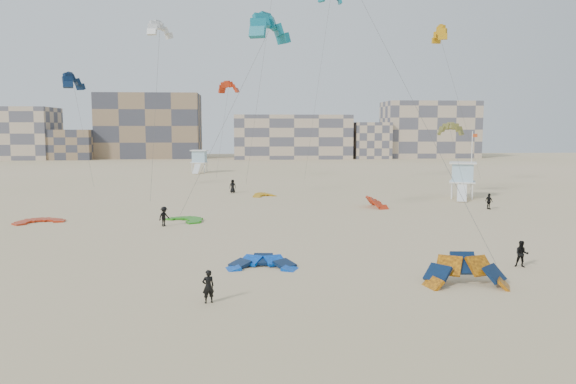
{
  "coord_description": "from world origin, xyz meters",
  "views": [
    {
      "loc": [
        -2.16,
        -27.84,
        8.14
      ],
      "look_at": [
        0.21,
        6.0,
        4.33
      ],
      "focal_mm": 35.0,
      "sensor_mm": 36.0,
      "label": 1
    }
  ],
  "objects": [
    {
      "name": "kitesurfer_main",
      "position": [
        -4.11,
        -1.99,
        0.8
      ],
      "size": [
        0.68,
        0.57,
        1.59
      ],
      "primitive_type": "imported",
      "rotation": [
        0.0,
        0.0,
        3.51
      ],
      "color": "black",
      "rests_on": "ground"
    },
    {
      "name": "lifeguard_tower_near",
      "position": [
        23.02,
        36.48,
        2.12
      ],
      "size": [
        3.91,
        6.34,
        4.27
      ],
      "rotation": [
        0.0,
        0.0,
        -0.37
      ],
      "color": "white",
      "rests_on": "ground"
    },
    {
      "name": "kite_ground_green",
      "position": [
        -7.81,
        22.07,
        0.0
      ],
      "size": [
        5.1,
        5.09,
        0.63
      ],
      "primitive_type": null,
      "rotation": [
        0.05,
        0.0,
        -0.81
      ],
      "color": "#28921A",
      "rests_on": "ground"
    },
    {
      "name": "kite_ground_red_far",
      "position": [
        11.23,
        29.57,
        0.0
      ],
      "size": [
        3.69,
        3.54,
        3.41
      ],
      "primitive_type": null,
      "rotation": [
        0.65,
        0.0,
        1.58
      ],
      "color": "red",
      "rests_on": "ground"
    },
    {
      "name": "kitesurfer_e",
      "position": [
        -4.25,
        44.0,
        0.86
      ],
      "size": [
        0.9,
        0.65,
        1.72
      ],
      "primitive_type": "imported",
      "rotation": [
        0.0,
        0.0,
        0.12
      ],
      "color": "black",
      "rests_on": "ground"
    },
    {
      "name": "condo_east",
      "position": [
        50.0,
        132.0,
        8.0
      ],
      "size": [
        26.0,
        14.0,
        16.0
      ],
      "primitive_type": "cube",
      "color": "tan",
      "rests_on": "ground"
    },
    {
      "name": "kitesurfer_c",
      "position": [
        -9.31,
        19.41,
        0.83
      ],
      "size": [
        1.17,
        1.22,
        1.67
      ],
      "primitive_type": "imported",
      "rotation": [
        0.0,
        0.0,
        0.87
      ],
      "color": "black",
      "rests_on": "ground"
    },
    {
      "name": "condo_fill_right",
      "position": [
        32.0,
        128.0,
        5.0
      ],
      "size": [
        10.0,
        10.0,
        10.0
      ],
      "primitive_type": "cube",
      "color": "tan",
      "rests_on": "ground"
    },
    {
      "name": "kite_ground_blue",
      "position": [
        -1.42,
        4.58,
        0.0
      ],
      "size": [
        4.29,
        4.49,
        2.18
      ],
      "primitive_type": null,
      "rotation": [
        0.27,
        0.0,
        -0.09
      ],
      "color": "blue",
      "rests_on": "ground"
    },
    {
      "name": "kite_fly_teal_a",
      "position": [
        -0.37,
        20.27,
        16.38
      ],
      "size": [
        10.71,
        6.23,
        17.17
      ],
      "rotation": [
        0.0,
        0.0,
        0.93
      ],
      "color": "#137B90",
      "rests_on": "ground"
    },
    {
      "name": "kitesurfer_d",
      "position": [
        22.27,
        27.28,
        0.82
      ],
      "size": [
        0.69,
        1.04,
        1.64
      ],
      "primitive_type": "imported",
      "rotation": [
        0.0,
        0.0,
        1.91
      ],
      "color": "black",
      "rests_on": "ground"
    },
    {
      "name": "condo_west_b",
      "position": [
        -30.0,
        134.0,
        9.0
      ],
      "size": [
        28.0,
        14.0,
        18.0
      ],
      "primitive_type": "cube",
      "color": "#876D51",
      "rests_on": "ground"
    },
    {
      "name": "kitesurfer_b",
      "position": [
        13.93,
        3.66,
        0.79
      ],
      "size": [
        0.94,
        0.85,
        1.58
      ],
      "primitive_type": "imported",
      "rotation": [
        0.0,
        0.0,
        -0.39
      ],
      "color": "black",
      "rests_on": "ground"
    },
    {
      "name": "kite_ground_yellow",
      "position": [
        -0.32,
        39.93,
        0.0
      ],
      "size": [
        3.97,
        4.03,
        1.39
      ],
      "primitive_type": null,
      "rotation": [
        0.23,
        0.0,
        0.56
      ],
      "color": "#C68709",
      "rests_on": "ground"
    },
    {
      "name": "kite_fly_olive",
      "position": [
        21.96,
        38.15,
        8.0
      ],
      "size": [
        3.92,
        10.38,
        8.24
      ],
      "rotation": [
        0.0,
        0.0,
        -0.45
      ],
      "color": "brown",
      "rests_on": "ground"
    },
    {
      "name": "kitesurfer_f",
      "position": [
        28.53,
        51.6,
        0.87
      ],
      "size": [
        0.59,
        1.63,
        1.73
      ],
      "primitive_type": "imported",
      "rotation": [
        0.0,
        0.0,
        -1.52
      ],
      "color": "black",
      "rests_on": "ground"
    },
    {
      "name": "lifeguard_tower_far",
      "position": [
        -11.39,
        78.18,
        2.11
      ],
      "size": [
        3.33,
        5.99,
        4.26
      ],
      "rotation": [
        0.0,
        0.0,
        -0.11
      ],
      "color": "white",
      "rests_on": "ground"
    },
    {
      "name": "condo_fill_left",
      "position": [
        -50.0,
        128.0,
        4.0
      ],
      "size": [
        12.0,
        10.0,
        8.0
      ],
      "primitive_type": "cube",
      "color": "#876D51",
      "rests_on": "ground"
    },
    {
      "name": "kite_fly_red",
      "position": [
        -5.2,
        60.46,
        14.43
      ],
      "size": [
        4.92,
        7.92,
        14.91
      ],
      "rotation": [
        0.0,
        0.0,
        2.48
      ],
      "color": "red",
      "rests_on": "ground"
    },
    {
      "name": "condo_mid",
      "position": [
        10.0,
        130.0,
        6.0
      ],
      "size": [
        32.0,
        16.0,
        12.0
      ],
      "primitive_type": "cube",
      "color": "tan",
      "rests_on": "ground"
    },
    {
      "name": "kite_ground_red",
      "position": [
        -20.54,
        22.07,
        0.0
      ],
      "size": [
        5.06,
        5.17,
        0.65
      ],
      "primitive_type": null,
      "rotation": [
        0.05,
        0.0,
        0.44
      ],
      "color": "red",
      "rests_on": "ground"
    },
    {
      "name": "kite_ground_orange",
      "position": [
        9.13,
        -0.04,
        0.0
      ],
      "size": [
        4.78,
        4.78,
        4.36
      ],
      "primitive_type": null,
      "rotation": [
        0.78,
        0.0,
        -0.1
      ],
      "color": "orange",
      "rests_on": "ground"
    },
    {
      "name": "kite_fly_navy",
      "position": [
        -24.13,
        45.42,
        13.96
      ],
      "size": [
        5.19,
        5.04,
        14.62
      ],
      "rotation": [
        0.0,
        0.0,
        1.42
      ],
      "color": "#091C42",
      "rests_on": "ground"
    },
    {
      "name": "kite_fly_yellow",
      "position": [
        22.75,
        45.28,
        20.27
      ],
      "size": [
        11.13,
        9.08,
        20.4
      ],
      "rotation": [
        0.0,
        0.0,
        -1.65
      ],
      "color": "#C68709",
      "rests_on": "ground"
    },
    {
      "name": "ground",
      "position": [
        0.0,
        0.0,
        0.0
      ],
      "size": [
        320.0,
        320.0,
        0.0
      ],
      "primitive_type": "plane",
      "color": "#D5B68F",
      "rests_on": "ground"
    },
    {
      "name": "kite_fly_grey",
      "position": [
        -11.11,
        31.51,
        18.11
      ],
      "size": [
        4.35,
        5.34,
        18.35
      ],
      "rotation": [
        0.0,
        0.0,
        1.04
      ],
      "color": "white",
      "rests_on": "ground"
    },
    {
      "name": "flagpole",
      "position": [
        23.64,
        35.47,
        4.15
      ],
      "size": [
        0.64,
        0.1,
        7.91
      ],
      "color": "white",
      "rests_on": "ground"
    }
  ]
}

